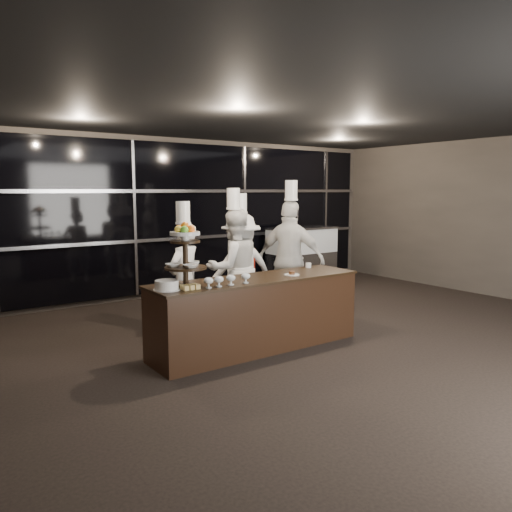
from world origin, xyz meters
TOP-DOWN VIEW (x-y plane):
  - room at (0.00, 0.00)m, footprint 10.00×10.00m
  - window_wall at (0.00, 4.94)m, footprint 8.60×0.10m
  - buffet_counter at (-1.04, 1.33)m, footprint 2.84×0.74m
  - display_stand at (-2.04, 1.33)m, footprint 0.48×0.48m
  - compotes at (-1.64, 1.11)m, footprint 0.62×0.11m
  - layer_cake at (-2.30, 1.28)m, footprint 0.30×0.30m
  - pastry_squares at (-2.08, 1.17)m, footprint 0.20×0.13m
  - small_plate at (-0.56, 1.23)m, footprint 0.20×0.20m
  - chef_cup at (0.04, 1.58)m, footprint 0.08×0.08m
  - display_case at (2.26, 4.30)m, footprint 1.49×0.65m
  - chef_a at (-1.52, 2.38)m, footprint 0.67×0.57m
  - chef_b at (-0.69, 2.41)m, footprint 0.91×0.74m
  - chef_c at (-0.50, 2.51)m, footprint 1.15×0.76m
  - chef_d at (0.27, 2.27)m, footprint 0.94×1.18m

SIDE VIEW (x-z plane):
  - buffet_counter at x=-1.04m, z-range 0.01..0.93m
  - display_case at x=2.26m, z-range 0.07..1.31m
  - chef_a at x=-1.52m, z-range -0.12..1.75m
  - chef_c at x=-0.50m, z-range -0.14..1.83m
  - chef_b at x=-0.69m, z-range -0.14..1.91m
  - small_plate at x=-0.56m, z-range 0.91..0.96m
  - chef_d at x=0.27m, z-range -0.14..2.03m
  - pastry_squares at x=-2.08m, z-range 0.92..0.97m
  - chef_cup at x=0.04m, z-range 0.92..0.99m
  - layer_cake at x=-2.30m, z-range 0.92..1.03m
  - compotes at x=-1.64m, z-range 0.94..1.06m
  - display_stand at x=-2.04m, z-range 0.97..1.71m
  - room at x=0.00m, z-range -3.50..6.50m
  - window_wall at x=0.00m, z-range 0.10..2.90m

